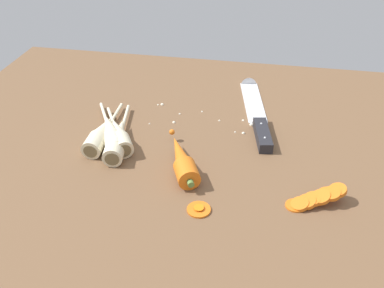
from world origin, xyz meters
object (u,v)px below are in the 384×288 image
parsnip_mid_left (118,138)px  carrot_slice_stack (316,198)px  whole_carrot (182,160)px  parsnip_back (111,132)px  carrot_slice_stray_near (199,209)px  chefs_knife (255,108)px  parsnip_front (102,133)px  parsnip_mid_right (118,134)px

parsnip_mid_left → carrot_slice_stack: bearing=-15.3°
whole_carrot → parsnip_back: bearing=156.9°
carrot_slice_stray_near → parsnip_back: bearing=140.4°
chefs_knife → parsnip_mid_left: (-27.18, -20.24, 1.33)cm
chefs_knife → parsnip_mid_left: size_ratio=1.53×
parsnip_front → carrot_slice_stray_near: (23.85, -17.50, -1.62)cm
parsnip_mid_right → parsnip_back: (-1.97, 0.70, -0.00)cm
parsnip_front → parsnip_back: bearing=27.3°
carrot_slice_stack → carrot_slice_stray_near: size_ratio=2.51×
whole_carrot → parsnip_front: (-18.66, 6.40, -0.12)cm
parsnip_mid_left → parsnip_mid_right: bearing=105.6°
whole_carrot → carrot_slice_stray_near: 12.38cm
whole_carrot → parsnip_back: whole_carrot is taller
whole_carrot → carrot_slice_stack: (25.00, -5.77, -0.79)cm
parsnip_mid_right → chefs_knife: bearing=34.2°
parsnip_mid_right → carrot_slice_stack: bearing=-17.1°
carrot_slice_stack → carrot_slice_stray_near: bearing=-164.9°
chefs_knife → carrot_slice_stray_near: chefs_knife is taller
parsnip_front → parsnip_mid_left: (4.04, -1.31, -0.00)cm
carrot_slice_stack → whole_carrot: bearing=167.0°
parsnip_front → parsnip_mid_right: bearing=2.4°
parsnip_mid_right → whole_carrot: bearing=-23.6°
carrot_slice_stray_near → parsnip_front: bearing=143.7°
parsnip_mid_left → parsnip_mid_right: 1.52cm
chefs_knife → parsnip_front: parsnip_front is taller
parsnip_mid_right → carrot_slice_stray_near: (20.22, -17.66, -1.62)cm
chefs_knife → carrot_slice_stack: 33.50cm
whole_carrot → carrot_slice_stack: bearing=-13.0°
parsnip_mid_left → carrot_slice_stack: 41.09cm
parsnip_back → carrot_slice_stack: 43.98cm
parsnip_mid_left → parsnip_mid_right: (-0.41, 1.47, 0.00)cm
chefs_knife → carrot_slice_stray_near: 37.17cm
parsnip_front → carrot_slice_stack: bearing=-15.6°
chefs_knife → whole_carrot: (-12.56, -25.33, 1.45)cm
parsnip_back → carrot_slice_stray_near: (22.19, -18.36, -1.62)cm
whole_carrot → carrot_slice_stray_near: bearing=-64.9°
chefs_knife → parsnip_front: (-31.22, -18.93, 1.33)cm
parsnip_mid_left → parsnip_mid_right: same height
chefs_knife → parsnip_back: size_ratio=1.73×
parsnip_mid_left → parsnip_back: 3.22cm
carrot_slice_stack → parsnip_mid_right: bearing=162.9°
parsnip_back → carrot_slice_stack: (42.00, -13.03, -0.67)cm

